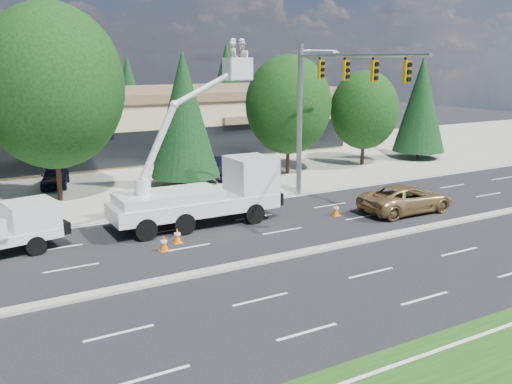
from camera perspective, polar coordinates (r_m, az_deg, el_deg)
ground at (r=22.73m, az=-3.67°, el=-7.84°), size 140.00×140.00×0.00m
concrete_apron at (r=40.97m, az=-16.24°, el=1.21°), size 140.00×22.00×0.01m
road_median at (r=22.71m, az=-3.67°, el=-7.70°), size 120.00×0.55×0.12m
strip_mall at (r=50.18m, az=-19.26°, el=6.40°), size 50.40×15.40×5.50m
tree_front_d at (r=34.66m, az=-19.77°, el=9.92°), size 8.15×8.15×11.31m
tree_front_e at (r=37.11m, az=-7.23°, el=7.76°), size 4.44×4.44×8.75m
tree_front_f at (r=40.85m, az=3.26°, el=8.71°), size 6.11×6.11×8.47m
tree_front_g at (r=45.12m, az=10.78°, el=8.05°), size 5.26×5.26×7.30m
tree_front_h at (r=49.22m, az=16.16°, el=8.43°), size 4.24×4.24×8.36m
tree_back_c at (r=64.14m, az=-12.63°, el=9.70°), size 4.31×4.31×8.50m
tree_back_d at (r=68.68m, az=-2.92°, el=10.94°), size 5.14×5.14×10.13m
signal_mast at (r=32.57m, az=6.64°, el=9.43°), size 2.76×10.16×9.00m
utility_pickup at (r=26.43m, az=-24.26°, el=-3.98°), size 5.83×2.96×2.13m
bucket_truck at (r=28.57m, az=-4.72°, el=0.63°), size 8.44×2.86×9.11m
traffic_cone_b at (r=25.13m, az=-9.20°, el=-5.09°), size 0.40×0.40×0.70m
traffic_cone_c at (r=26.07m, az=-7.88°, el=-4.36°), size 0.40×0.40×0.70m
traffic_cone_d at (r=30.56m, az=8.02°, el=-1.73°), size 0.40×0.40×0.70m
minivan at (r=31.91m, az=14.78°, el=-0.66°), size 5.44×2.61×1.50m
parked_car_west at (r=39.26m, az=-19.46°, el=1.47°), size 2.63×4.23×1.34m
parked_car_east at (r=40.01m, az=-3.05°, el=2.47°), size 2.71×4.55×1.42m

